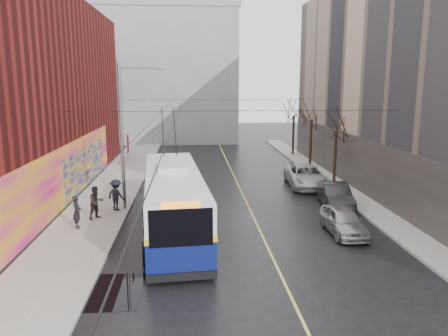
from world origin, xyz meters
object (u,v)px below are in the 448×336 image
Objects in this scene: trolleybus at (174,200)px; pedestrian_c at (116,195)px; tree_far at (294,108)px; parked_car_c at (306,176)px; parked_car_b at (335,196)px; following_car at (179,168)px; pedestrian_b at (96,202)px; streetlight_pole at (124,133)px; pedestrian_a at (77,212)px; parked_car_a at (343,221)px; tree_mid at (312,111)px; tree_near at (337,121)px.

trolleybus is 6.94× the size of pedestrian_c.
tree_far reaches higher than trolleybus.
tree_far is at bearing 83.99° from parked_car_c.
tree_far is 20.83m from parked_car_b.
pedestrian_b is at bearing -105.16° from following_car.
streetlight_pole reaches higher than following_car.
parked_car_a is at bearing -111.11° from pedestrian_a.
trolleybus is (-12.10, -17.10, -3.51)m from tree_mid.
parked_car_c is (12.77, 5.49, -4.03)m from streetlight_pole.
tree_near is 12.37m from parked_car_a.
following_car is at bearing -162.81° from tree_mid.
tree_far is 3.41× the size of pedestrian_c.
pedestrian_a is at bearing 169.92° from trolleybus.
parked_car_b is at bearing -95.64° from tree_far.
parked_car_c is at bearing 23.26° from streetlight_pole.
parked_car_b is 0.95× the size of following_car.
following_car is at bearing 72.07° from streetlight_pole.
parked_car_c is (-2.37, -14.51, -4.33)m from tree_far.
parked_car_a is (8.90, -1.05, -1.04)m from trolleybus.
parked_car_b is at bearing 76.35° from parked_car_a.
following_car is at bearing 85.44° from trolleybus.
streetlight_pole reaches higher than pedestrian_c.
trolleybus is 2.28× the size of parked_car_c.
pedestrian_c is at bearing -139.60° from tree_mid.
parked_car_b is 2.44× the size of pedestrian_b.
tree_far reaches higher than following_car.
pedestrian_b is at bearing -137.90° from tree_mid.
tree_far is 3.66× the size of pedestrian_a.
parked_car_c is at bearing 99.41° from parked_car_b.
pedestrian_a is (-14.07, 1.53, 0.35)m from parked_car_a.
pedestrian_b is at bearing -37.53° from pedestrian_a.
tree_mid is at bearing 80.14° from parked_car_a.
parked_car_a is (-3.20, -18.15, -4.55)m from tree_mid.
tree_mid is at bearing -61.00° from pedestrian_a.
parked_car_b is 2.59× the size of pedestrian_a.
tree_far reaches higher than parked_car_a.
trolleybus is 5.24m from pedestrian_a.
tree_far reaches higher than parked_car_b.
tree_mid is at bearing 87.16° from parked_car_b.
parked_car_a is at bearing -106.01° from tree_near.
tree_near is 17.41m from pedestrian_c.
tree_near is 3.36× the size of pedestrian_b.
following_car is at bearing -36.61° from pedestrian_a.
tree_far is (0.00, 7.00, -0.11)m from tree_mid.
streetlight_pole is at bearing 9.47° from pedestrian_b.
streetlight_pole is at bearing -153.48° from parked_car_c.
tree_mid reaches higher than tree_near.
tree_near reaches higher than following_car.
pedestrian_b is (-13.39, 3.17, 0.40)m from parked_car_a.
trolleybus reaches higher than pedestrian_b.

